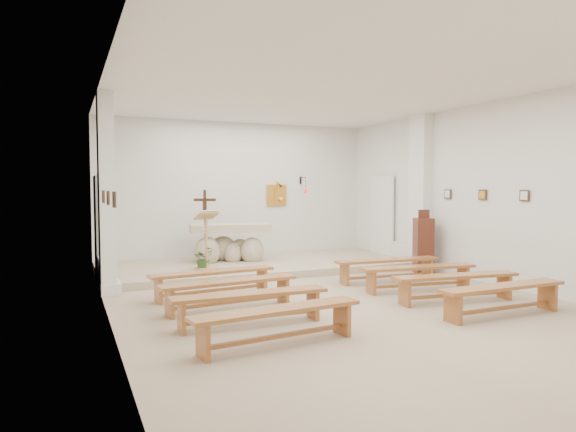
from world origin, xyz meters
name	(u,v)px	position (x,y,z in m)	size (l,w,h in m)	color
ground	(330,299)	(0.00, 0.00, 0.00)	(7.00, 10.00, 0.00)	#C1AD8B
wall_left	(108,196)	(-3.49, 0.00, 1.75)	(0.02, 10.00, 3.50)	silver
wall_right	(491,193)	(3.49, 0.00, 1.75)	(0.02, 10.00, 3.50)	silver
wall_back	(238,192)	(0.00, 4.99, 1.75)	(7.00, 0.02, 3.50)	silver
ceiling	(331,88)	(0.00, 0.00, 3.49)	(7.00, 10.00, 0.02)	silver
sanctuary_platform	(258,265)	(0.00, 3.50, 0.07)	(6.98, 3.00, 0.15)	tan
pilaster_left	(106,194)	(-3.37, 2.00, 1.75)	(0.26, 0.55, 3.50)	white
pilaster_right	(420,192)	(3.37, 2.00, 1.75)	(0.26, 0.55, 3.50)	white
gold_wall_relief	(277,195)	(1.05, 4.96, 1.65)	(0.55, 0.04, 0.55)	gold
sanctuary_lamp	(305,189)	(1.75, 4.71, 1.81)	(0.11, 0.36, 0.44)	black
station_frame_left_front	(114,199)	(-3.47, -0.80, 1.72)	(0.03, 0.20, 0.20)	#3D2A1A
station_frame_left_mid	(108,198)	(-3.47, 0.20, 1.72)	(0.03, 0.20, 0.20)	#3D2A1A
station_frame_left_rear	(103,197)	(-3.47, 1.20, 1.72)	(0.03, 0.20, 0.20)	#3D2A1A
station_frame_right_front	(525,196)	(3.47, -0.80, 1.72)	(0.03, 0.20, 0.20)	#3D2A1A
station_frame_right_mid	(483,195)	(3.47, 0.20, 1.72)	(0.03, 0.20, 0.20)	#3D2A1A
station_frame_right_rear	(448,194)	(3.47, 1.20, 1.72)	(0.03, 0.20, 0.20)	#3D2A1A
radiator_left	(102,272)	(-3.43, 2.70, 0.27)	(0.10, 0.85, 0.52)	silver
radiator_right	(403,253)	(3.43, 2.70, 0.27)	(0.10, 0.85, 0.52)	silver
altar	(229,245)	(-0.56, 3.91, 0.51)	(1.93, 1.01, 0.95)	beige
lectern	(207,240)	(-1.36, 2.88, 0.77)	(0.52, 0.47, 1.25)	tan
crucifix_stand	(205,221)	(-1.16, 3.82, 1.11)	(0.48, 0.22, 1.65)	#352011
potted_plant	(203,258)	(-1.41, 2.99, 0.38)	(0.42, 0.36, 0.47)	#2E5120
donation_pedestal	(423,245)	(3.10, 1.52, 0.61)	(0.47, 0.47, 1.38)	#542318
bench_left_front	(213,277)	(-1.76, 0.92, 0.34)	(2.18, 0.57, 0.46)	#AA6031
bench_right_front	(387,265)	(1.76, 0.92, 0.34)	(2.18, 0.50, 0.46)	#AA6031
bench_left_second	(230,288)	(-1.76, -0.05, 0.34)	(2.18, 0.56, 0.46)	#AA6031
bench_right_second	(418,272)	(1.76, -0.05, 0.34)	(2.18, 0.61, 0.46)	#AA6031
bench_left_third	(251,301)	(-1.76, -1.02, 0.34)	(2.16, 0.37, 0.46)	#AA6031
bench_right_third	(456,281)	(1.76, -1.02, 0.34)	(2.18, 0.61, 0.46)	#AA6031
bench_left_fourth	(278,317)	(-1.76, -1.99, 0.34)	(2.18, 0.60, 0.46)	#AA6031
bench_right_fourth	(503,293)	(1.76, -1.99, 0.34)	(2.16, 0.39, 0.46)	#AA6031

